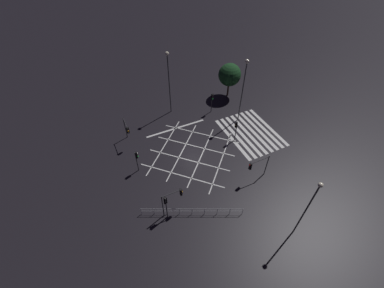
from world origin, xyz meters
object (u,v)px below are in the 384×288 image
(traffic_light_ne_main, at_px, (127,129))
(street_lamp_far, at_px, (244,79))
(traffic_light_median_south, at_px, (236,127))
(traffic_light_se_main, at_px, (212,99))
(traffic_light_sw_cross, at_px, (257,165))
(traffic_light_median_north, at_px, (137,158))
(street_lamp_west, at_px, (310,203))
(street_tree_near, at_px, (230,75))
(traffic_light_nw_main, at_px, (166,203))
(traffic_light_nw_cross, at_px, (173,197))
(street_lamp_east, at_px, (168,72))

(traffic_light_ne_main, height_order, street_lamp_far, street_lamp_far)
(traffic_light_median_south, xyz_separation_m, traffic_light_ne_main, (5.85, 13.42, 0.25))
(traffic_light_se_main, height_order, traffic_light_sw_cross, traffic_light_se_main)
(traffic_light_ne_main, bearing_deg, traffic_light_median_north, -2.84)
(street_lamp_west, bearing_deg, traffic_light_median_south, -6.97)
(traffic_light_median_south, height_order, street_tree_near, street_tree_near)
(traffic_light_nw_main, relative_size, street_lamp_far, 0.35)
(traffic_light_median_south, height_order, traffic_light_median_north, traffic_light_median_south)
(street_tree_near, bearing_deg, street_lamp_far, 162.50)
(traffic_light_nw_cross, xyz_separation_m, street_lamp_east, (16.79, -6.44, 4.35))
(street_lamp_east, bearing_deg, traffic_light_sw_cross, -166.47)
(traffic_light_ne_main, bearing_deg, traffic_light_nw_main, 2.29)
(traffic_light_nw_main, height_order, street_tree_near, street_tree_near)
(traffic_light_sw_cross, distance_m, street_lamp_far, 12.20)
(traffic_light_se_main, bearing_deg, street_lamp_far, 38.00)
(traffic_light_se_main, relative_size, street_tree_near, 0.59)
(traffic_light_se_main, distance_m, traffic_light_median_south, 7.11)
(traffic_light_median_north, xyz_separation_m, street_lamp_east, (9.49, -8.19, 4.69))
(traffic_light_se_main, xyz_separation_m, street_lamp_west, (-21.40, 1.99, 2.95))
(traffic_light_median_north, relative_size, street_tree_near, 0.56)
(traffic_light_se_main, height_order, street_tree_near, street_tree_near)
(traffic_light_nw_main, bearing_deg, street_lamp_far, -56.21)
(traffic_light_nw_cross, xyz_separation_m, street_lamp_far, (10.39, -14.91, 4.41))
(street_lamp_west, bearing_deg, street_tree_near, -15.52)
(traffic_light_ne_main, relative_size, street_tree_near, 0.63)
(traffic_light_sw_cross, bearing_deg, street_lamp_east, -76.47)
(traffic_light_ne_main, xyz_separation_m, street_lamp_east, (4.16, -7.93, 4.37))
(traffic_light_sw_cross, bearing_deg, street_lamp_far, -113.02)
(traffic_light_nw_cross, height_order, street_lamp_west, street_lamp_west)
(traffic_light_sw_cross, height_order, traffic_light_nw_cross, traffic_light_nw_cross)
(traffic_light_se_main, distance_m, street_lamp_far, 6.42)
(traffic_light_median_north, xyz_separation_m, street_lamp_far, (3.08, -16.66, 4.74))
(street_tree_near, bearing_deg, traffic_light_sw_cross, 159.06)
(traffic_light_sw_cross, relative_size, traffic_light_nw_cross, 0.92)
(street_lamp_west, bearing_deg, traffic_light_se_main, -5.31)
(traffic_light_nw_main, relative_size, street_lamp_west, 0.42)
(traffic_light_median_south, xyz_separation_m, street_tree_near, (10.09, -5.02, 1.50))
(street_lamp_east, xyz_separation_m, street_lamp_west, (-24.30, -3.74, -1.63))
(traffic_light_median_north, distance_m, street_lamp_east, 13.39)
(traffic_light_sw_cross, height_order, street_tree_near, street_tree_near)
(traffic_light_nw_cross, distance_m, street_tree_near, 23.95)
(traffic_light_se_main, height_order, street_lamp_west, street_lamp_west)
(traffic_light_ne_main, xyz_separation_m, traffic_light_median_north, (-5.33, 0.26, -0.32))
(traffic_light_sw_cross, bearing_deg, traffic_light_nw_main, 1.11)
(traffic_light_median_south, relative_size, street_lamp_east, 0.34)
(traffic_light_nw_cross, bearing_deg, street_tree_near, 44.86)
(traffic_light_median_south, distance_m, traffic_light_ne_main, 14.64)
(street_tree_near, bearing_deg, traffic_light_ne_main, 102.95)
(traffic_light_se_main, distance_m, street_tree_near, 5.82)
(traffic_light_se_main, bearing_deg, traffic_light_median_north, -64.69)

